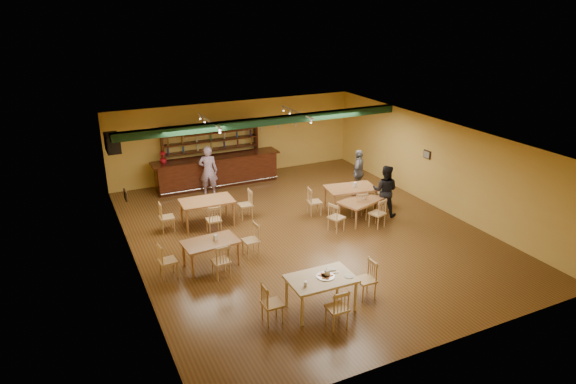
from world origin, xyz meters
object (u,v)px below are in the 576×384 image
bar_counter (217,171)px  near_table (321,293)px  dining_table_d (360,210)px  patron_bar (208,171)px  dining_table_a (207,212)px  dining_table_b (350,199)px  dining_table_c (211,253)px  patron_right_a (385,190)px

bar_counter → near_table: size_ratio=3.24×
dining_table_d → near_table: near_table is taller
dining_table_d → patron_bar: size_ratio=0.77×
dining_table_a → dining_table_b: 4.76m
dining_table_d → near_table: size_ratio=0.93×
dining_table_c → patron_bar: 5.34m
dining_table_c → near_table: bearing=-65.3°
dining_table_c → patron_bar: bearing=69.2°
dining_table_b → dining_table_d: size_ratio=1.17×
dining_table_b → patron_bar: 5.20m
dining_table_c → bar_counter: bearing=66.3°
bar_counter → dining_table_a: (-1.40, -3.31, -0.16)m
bar_counter → dining_table_b: 5.39m
near_table → dining_table_a: bearing=100.7°
near_table → patron_right_a: patron_right_a is taller
bar_counter → patron_right_a: 6.52m
bar_counter → near_table: (-0.43, -8.92, -0.16)m
dining_table_a → patron_right_a: (5.46, -1.78, 0.45)m
dining_table_a → dining_table_c: size_ratio=1.13×
patron_bar → near_table: bearing=112.8°
dining_table_a → patron_right_a: 5.76m
dining_table_c → patron_right_a: bearing=3.4°
dining_table_c → near_table: near_table is taller
dining_table_c → patron_right_a: patron_right_a is taller
patron_right_a → dining_table_a: bearing=25.2°
dining_table_d → patron_bar: (-3.69, 4.32, 0.56)m
dining_table_d → patron_right_a: patron_right_a is taller
patron_bar → dining_table_d: bearing=152.2°
bar_counter → dining_table_c: bearing=-109.5°
dining_table_d → patron_right_a: bearing=-14.8°
dining_table_a → patron_bar: patron_bar is taller
dining_table_c → patron_right_a: size_ratio=0.84×
bar_counter → patron_bar: patron_bar is taller
dining_table_c → patron_bar: size_ratio=0.79×
dining_table_a → patron_bar: size_ratio=0.89×
near_table → patron_bar: 8.12m
dining_table_c → patron_bar: (1.51, 5.09, 0.55)m
bar_counter → patron_right_a: bearing=-51.4°
dining_table_a → dining_table_d: (4.50, -1.83, -0.05)m
dining_table_b → patron_bar: size_ratio=0.90×
dining_table_b → dining_table_c: size_ratio=1.15×
bar_counter → dining_table_c: bar_counter is taller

